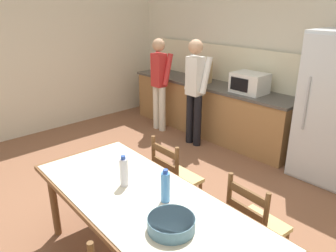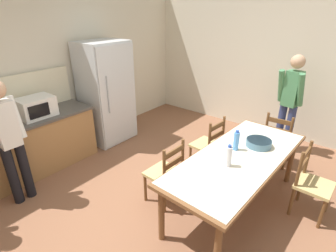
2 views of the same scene
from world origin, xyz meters
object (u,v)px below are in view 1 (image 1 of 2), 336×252
(dining_table, at_px, (145,208))
(person_at_sink, at_px, (159,80))
(bottle_off_centre, at_px, (165,187))
(chair_side_far_right, at_px, (254,227))
(bottle_near_centre, at_px, (124,172))
(chair_side_far_left, at_px, (174,179))
(paper_bag, at_px, (204,72))
(person_at_counter, at_px, (195,88))
(serving_bowl, at_px, (171,223))
(microwave, at_px, (249,83))

(dining_table, xyz_separation_m, person_at_sink, (-2.50, 2.34, 0.21))
(bottle_off_centre, relative_size, chair_side_far_right, 0.30)
(bottle_near_centre, relative_size, chair_side_far_left, 0.30)
(paper_bag, relative_size, dining_table, 0.16)
(paper_bag, height_order, person_at_counter, person_at_counter)
(person_at_sink, bearing_deg, bottle_off_centre, -130.39)
(paper_bag, height_order, bottle_off_centre, paper_bag)
(serving_bowl, relative_size, chair_side_far_right, 0.35)
(dining_table, bearing_deg, bottle_near_centre, 177.48)
(bottle_near_centre, xyz_separation_m, chair_side_far_right, (0.81, 0.71, -0.45))
(person_at_sink, relative_size, person_at_counter, 0.97)
(microwave, bearing_deg, paper_bag, -179.52)
(bottle_off_centre, bearing_deg, chair_side_far_right, 55.75)
(chair_side_far_right, bearing_deg, bottle_near_centre, 46.20)
(bottle_off_centre, bearing_deg, paper_bag, 126.90)
(dining_table, relative_size, serving_bowl, 7.12)
(dining_table, distance_m, person_at_sink, 3.43)
(bottle_near_centre, height_order, chair_side_far_right, bottle_near_centre)
(dining_table, height_order, person_at_sink, person_at_sink)
(bottle_near_centre, height_order, person_at_sink, person_at_sink)
(microwave, distance_m, chair_side_far_left, 2.22)
(serving_bowl, bearing_deg, chair_side_far_left, 135.29)
(chair_side_far_right, distance_m, person_at_counter, 2.75)
(paper_bag, relative_size, person_at_sink, 0.22)
(dining_table, distance_m, serving_bowl, 0.42)
(bottle_near_centre, bearing_deg, bottle_off_centre, 13.57)
(serving_bowl, bearing_deg, paper_bag, 128.46)
(paper_bag, xyz_separation_m, serving_bowl, (2.31, -2.91, -0.25))
(paper_bag, height_order, dining_table, paper_bag)
(chair_side_far_left, height_order, person_at_sink, person_at_sink)
(dining_table, xyz_separation_m, bottle_near_centre, (-0.28, 0.01, 0.20))
(bottle_off_centre, distance_m, chair_side_far_left, 0.99)
(bottle_near_centre, distance_m, bottle_off_centre, 0.41)
(person_at_sink, xyz_separation_m, person_at_counter, (0.86, -0.02, 0.03))
(chair_side_far_left, relative_size, person_at_counter, 0.55)
(microwave, relative_size, person_at_sink, 0.31)
(person_at_sink, bearing_deg, person_at_counter, -91.32)
(paper_bag, distance_m, bottle_off_centre, 3.41)
(person_at_sink, bearing_deg, dining_table, -133.04)
(microwave, distance_m, paper_bag, 0.91)
(microwave, distance_m, person_at_counter, 0.82)
(bottle_off_centre, xyz_separation_m, chair_side_far_left, (-0.59, 0.66, -0.45))
(chair_side_far_right, relative_size, person_at_counter, 0.55)
(dining_table, relative_size, person_at_sink, 1.42)
(microwave, bearing_deg, serving_bowl, -64.26)
(microwave, height_order, chair_side_far_left, microwave)
(paper_bag, distance_m, chair_side_far_left, 2.60)
(person_at_counter, bearing_deg, microwave, -50.33)
(paper_bag, relative_size, person_at_counter, 0.22)
(bottle_off_centre, bearing_deg, person_at_sink, 139.61)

